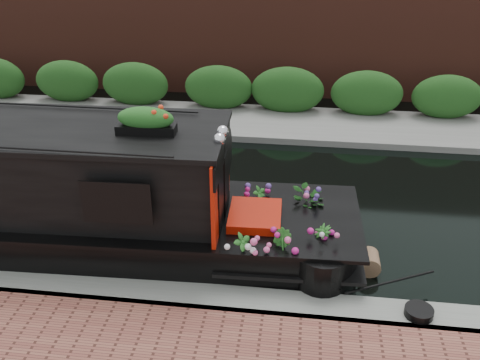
# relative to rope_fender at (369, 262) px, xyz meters

# --- Properties ---
(ground) EXTENTS (80.00, 80.00, 0.00)m
(ground) POSITION_rel_rope_fender_xyz_m (-3.89, 2.01, -0.18)
(ground) COLOR black
(ground) RESTS_ON ground
(near_bank_coping) EXTENTS (40.00, 0.60, 0.50)m
(near_bank_coping) POSITION_rel_rope_fender_xyz_m (-3.89, -1.29, -0.18)
(near_bank_coping) COLOR slate
(near_bank_coping) RESTS_ON ground
(far_bank_path) EXTENTS (40.00, 2.40, 0.34)m
(far_bank_path) POSITION_rel_rope_fender_xyz_m (-3.89, 6.21, -0.18)
(far_bank_path) COLOR slate
(far_bank_path) RESTS_ON ground
(far_hedge) EXTENTS (40.00, 1.10, 2.80)m
(far_hedge) POSITION_rel_rope_fender_xyz_m (-3.89, 7.11, -0.18)
(far_hedge) COLOR #1D4918
(far_hedge) RESTS_ON ground
(far_brick_wall) EXTENTS (40.00, 1.00, 8.00)m
(far_brick_wall) POSITION_rel_rope_fender_xyz_m (-3.89, 9.21, -0.18)
(far_brick_wall) COLOR #52261B
(far_brick_wall) RESTS_ON ground
(rope_fender) EXTENTS (0.35, 0.43, 0.35)m
(rope_fender) POSITION_rel_rope_fender_xyz_m (0.00, 0.00, 0.00)
(rope_fender) COLOR brown
(rope_fender) RESTS_ON ground
(coiled_mooring_rope) EXTENTS (0.42, 0.42, 0.12)m
(coiled_mooring_rope) POSITION_rel_rope_fender_xyz_m (0.59, -1.31, 0.13)
(coiled_mooring_rope) COLOR black
(coiled_mooring_rope) RESTS_ON near_bank_coping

